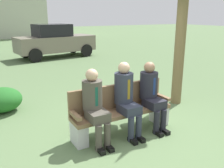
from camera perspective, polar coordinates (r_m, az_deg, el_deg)
The scene contains 7 objects.
ground_plane at distance 4.70m, azimuth 5.70°, elevation -11.26°, with size 80.00×80.00×0.00m, color #5A754A.
park_bench at distance 4.57m, azimuth 2.13°, elevation -6.19°, with size 1.95×0.44×0.90m.
seated_man_left at distance 4.09m, azimuth -4.07°, elevation -4.47°, with size 0.34×0.72×1.29m.
seated_man_middle at distance 4.37m, azimuth 3.33°, elevation -2.69°, with size 0.34×0.72×1.34m.
seated_man_right at distance 4.69m, azimuth 9.19°, elevation -1.88°, with size 0.34×0.72×1.29m.
shrub_mid_lawn at distance 6.07m, azimuth -24.41°, elevation -3.41°, with size 0.89×0.82×0.56m, color #236824.
parked_car_far at distance 13.00m, azimuth -13.23°, elevation 9.79°, with size 4.06×2.09×1.68m.
Camera 1 is at (-2.45, -3.39, 2.15)m, focal length 39.06 mm.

